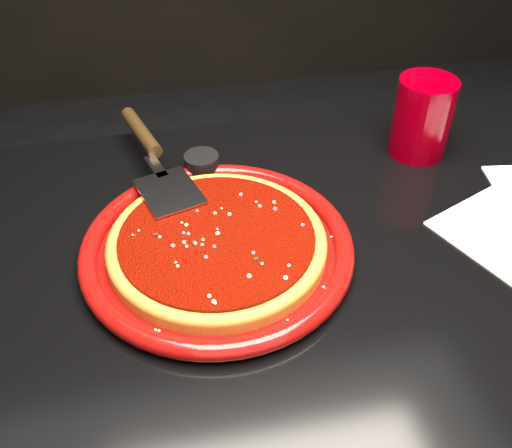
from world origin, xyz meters
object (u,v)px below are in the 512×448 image
Objects in this scene: pizza_server at (155,156)px; plate at (217,247)px; table at (310,419)px; cup at (422,118)px; ramekin at (202,167)px.

plate is at bearing -86.99° from pizza_server.
table is 3.56× the size of pizza_server.
pizza_server is at bearing 179.48° from cup.
plate is 0.18m from ramekin.
plate reaches higher than table.
cup reaches higher than ramekin.
ramekin is at bearing -21.50° from pizza_server.
plate is at bearing -91.12° from ramekin.
pizza_server is at bearing 109.64° from plate.
pizza_server is 0.44m from cup.
ramekin is (-0.14, 0.24, 0.40)m from table.
plate is 2.81× the size of cup.
pizza_server is 2.55× the size of cup.
plate is at bearing -153.48° from cup.
table is 0.42m from plate.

